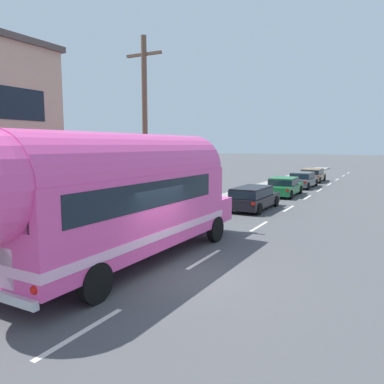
% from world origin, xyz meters
% --- Properties ---
extents(ground_plane, '(300.00, 300.00, 0.00)m').
position_xyz_m(ground_plane, '(0.00, 0.00, 0.00)').
color(ground_plane, '#4C4C4F').
extents(lane_markings, '(3.86, 80.00, 0.01)m').
position_xyz_m(lane_markings, '(-2.62, 13.05, 0.00)').
color(lane_markings, silver).
rests_on(lane_markings, ground).
extents(sidewalk_slab, '(2.11, 90.00, 0.15)m').
position_xyz_m(sidewalk_slab, '(-4.78, 10.00, 0.07)').
color(sidewalk_slab, gray).
rests_on(sidewalk_slab, ground).
extents(utility_pole, '(1.80, 0.24, 8.50)m').
position_xyz_m(utility_pole, '(-4.55, 4.82, 4.42)').
color(utility_pole, brown).
rests_on(utility_pole, ground).
extents(painted_bus, '(2.73, 11.18, 4.12)m').
position_xyz_m(painted_bus, '(-1.88, -0.33, 2.30)').
color(painted_bus, '#EA4C9E').
rests_on(painted_bus, ground).
extents(car_lead, '(1.92, 4.63, 1.37)m').
position_xyz_m(car_lead, '(-1.75, 11.59, 0.79)').
color(car_lead, black).
rests_on(car_lead, ground).
extents(car_second, '(2.07, 4.85, 1.37)m').
position_xyz_m(car_second, '(-1.78, 18.65, 0.75)').
color(car_second, '#196633').
rests_on(car_second, ground).
extents(car_third, '(2.01, 4.86, 1.37)m').
position_xyz_m(car_third, '(-1.72, 24.90, 0.75)').
color(car_third, '#474C51').
rests_on(car_third, ground).
extents(car_fourth, '(2.08, 4.74, 1.37)m').
position_xyz_m(car_fourth, '(-1.93, 30.78, 0.79)').
color(car_fourth, olive).
rests_on(car_fourth, ground).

